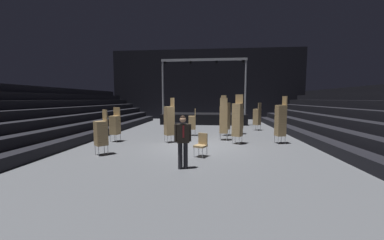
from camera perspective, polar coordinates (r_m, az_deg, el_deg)
The scene contains 18 objects.
ground_plane at distance 10.82m, azimuth 0.71°, elevation -7.18°, with size 22.00×30.00×0.10m, color #515459.
arena_end_wall at distance 25.59m, azimuth 3.64°, elevation 9.24°, with size 22.00×0.30×8.00m, color black.
bleacher_bank_left at distance 14.81m, azimuth -33.20°, elevation 1.70°, with size 5.25×24.00×3.15m.
bleacher_bank_right at distance 13.75m, azimuth 38.55°, elevation 1.18°, with size 5.25×24.00×3.15m.
stage_riser at distance 20.96m, azimuth 3.14°, elevation 0.68°, with size 7.84×3.24×5.86m.
man_with_tie at distance 7.23m, azimuth -2.40°, elevation -4.89°, with size 0.57×0.34×1.79m.
chair_stack_front_left at distance 12.60m, azimuth -19.48°, elevation -1.11°, with size 0.52×0.52×1.88m.
chair_stack_front_right at distance 11.70m, azimuth -5.95°, elevation -0.07°, with size 0.61×0.61×2.39m.
chair_stack_mid_left at distance 12.43m, azimuth 8.33°, elevation 0.23°, with size 0.50×0.50×2.39m.
chair_stack_mid_right at distance 12.24m, azimuth 22.15°, elevation -0.00°, with size 0.53×0.53×2.48m.
chair_stack_mid_centre at distance 14.85m, azimuth 12.34°, elevation 0.52°, with size 0.55×0.55×2.14m.
chair_stack_rear_left at distance 11.49m, azimuth 11.81°, elevation 0.16°, with size 0.60×0.60×2.56m.
chair_stack_rear_right at distance 13.89m, azimuth 0.08°, elevation -0.56°, with size 0.47×0.47×1.71m.
chair_stack_rear_centre at distance 14.02m, azimuth 8.75°, elevation 1.16°, with size 0.62×0.62×2.56m.
chair_stack_aisle_left at distance 9.80m, azimuth -22.67°, elevation -3.03°, with size 0.62×0.62×1.88m.
chair_stack_aisle_right at distance 16.94m, azimuth 16.65°, elevation 0.87°, with size 0.62×0.62×2.05m.
equipment_road_case at distance 14.86m, azimuth -3.25°, elevation -2.12°, with size 0.90×0.60×0.71m, color black.
loose_chair_near_man at distance 8.87m, azimuth 2.47°, elevation -6.15°, with size 0.59×0.59×0.95m.
Camera 1 is at (0.90, -10.52, 2.32)m, focal length 20.40 mm.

